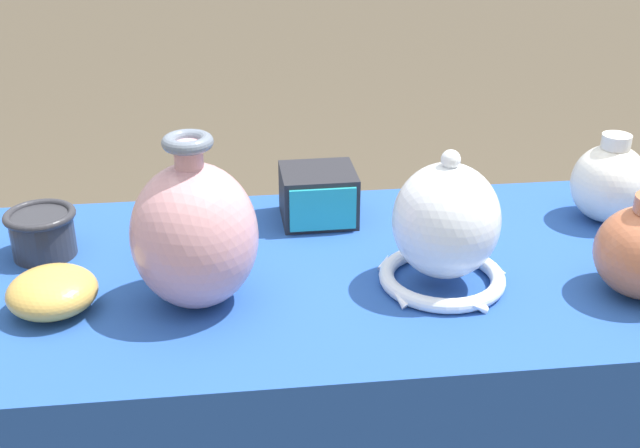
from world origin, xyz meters
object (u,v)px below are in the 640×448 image
object	(u,v)px
bowl_shallow_ochre	(52,292)
cup_wide_teal	(188,226)
vase_tall_bulbous	(195,234)
mosaic_tile_box	(318,195)
cup_wide_charcoal	(42,232)
jar_round_ivory	(609,182)
vase_dome_bell	(445,230)

from	to	relation	value
bowl_shallow_ochre	cup_wide_teal	bearing A→B (deg)	42.97
vase_tall_bulbous	cup_wide_teal	size ratio (longest dim) A/B	2.30
mosaic_tile_box	cup_wide_charcoal	xyz separation A→B (m)	(-0.44, -0.08, -0.00)
vase_tall_bulbous	jar_round_ivory	size ratio (longest dim) A/B	1.62
vase_tall_bulbous	cup_wide_teal	xyz separation A→B (m)	(-0.02, 0.16, -0.07)
vase_dome_bell	cup_wide_teal	bearing A→B (deg)	156.96
vase_dome_bell	cup_wide_teal	xyz separation A→B (m)	(-0.37, 0.16, -0.05)
vase_dome_bell	vase_tall_bulbous	bearing A→B (deg)	-178.83
vase_tall_bulbous	mosaic_tile_box	size ratio (longest dim) A/B	1.96
vase_dome_bell	jar_round_ivory	world-z (taller)	vase_dome_bell
vase_dome_bell	cup_wide_charcoal	size ratio (longest dim) A/B	1.92
vase_tall_bulbous	bowl_shallow_ochre	world-z (taller)	vase_tall_bulbous
vase_tall_bulbous	bowl_shallow_ochre	bearing A→B (deg)	-179.42
cup_wide_charcoal	bowl_shallow_ochre	distance (m)	0.18
jar_round_ivory	cup_wide_charcoal	distance (m)	0.92
mosaic_tile_box	vase_tall_bulbous	bearing A→B (deg)	-129.43
mosaic_tile_box	cup_wide_teal	bearing A→B (deg)	-159.81
mosaic_tile_box	cup_wide_charcoal	size ratio (longest dim) A/B	1.16
jar_round_ivory	bowl_shallow_ochre	distance (m)	0.90
vase_dome_bell	jar_round_ivory	size ratio (longest dim) A/B	1.37
mosaic_tile_box	bowl_shallow_ochre	distance (m)	0.46
vase_dome_bell	mosaic_tile_box	distance (m)	0.29
vase_tall_bulbous	jar_round_ivory	bearing A→B (deg)	15.48
cup_wide_teal	vase_dome_bell	bearing A→B (deg)	-23.04
mosaic_tile_box	bowl_shallow_ochre	world-z (taller)	mosaic_tile_box
vase_tall_bulbous	jar_round_ivory	distance (m)	0.70
cup_wide_teal	cup_wide_charcoal	world-z (taller)	cup_wide_charcoal
jar_round_ivory	bowl_shallow_ochre	size ratio (longest dim) A/B	1.24
jar_round_ivory	vase_tall_bulbous	bearing A→B (deg)	-164.52
bowl_shallow_ochre	cup_wide_charcoal	bearing A→B (deg)	104.37
vase_dome_bell	jar_round_ivory	xyz separation A→B (m)	(0.33, 0.18, -0.02)
jar_round_ivory	bowl_shallow_ochre	world-z (taller)	jar_round_ivory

